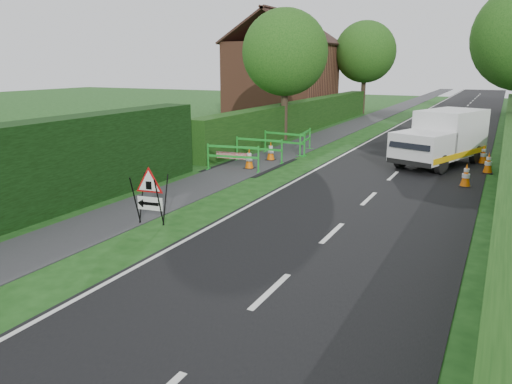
% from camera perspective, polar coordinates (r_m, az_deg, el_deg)
% --- Properties ---
extents(ground, '(120.00, 120.00, 0.00)m').
position_cam_1_polar(ground, '(9.55, -14.97, -10.41)').
color(ground, '#163F12').
rests_on(ground, ground).
extents(road_surface, '(6.00, 90.00, 0.02)m').
position_cam_1_polar(road_surface, '(41.72, 21.93, 8.02)').
color(road_surface, black).
rests_on(road_surface, ground).
extents(footpath, '(2.00, 90.00, 0.02)m').
position_cam_1_polar(footpath, '(42.52, 14.48, 8.70)').
color(footpath, '#2D2D30').
rests_on(footpath, ground).
extents(hedge_west_far, '(1.00, 24.00, 1.80)m').
position_cam_1_polar(hedge_west_far, '(30.67, 5.50, 7.02)').
color(hedge_west_far, '#14380F').
rests_on(hedge_west_far, ground).
extents(house_west, '(7.50, 7.40, 7.88)m').
position_cam_1_polar(house_west, '(39.73, 2.98, 12.94)').
color(house_west, brown).
rests_on(house_west, ground).
extents(tree_nw, '(4.40, 4.40, 6.70)m').
position_cam_1_polar(tree_nw, '(26.56, 3.34, 15.61)').
color(tree_nw, '#2D2116').
rests_on(tree_nw, ground).
extents(tree_fw, '(4.80, 4.80, 7.24)m').
position_cam_1_polar(tree_fw, '(41.75, 12.38, 15.36)').
color(tree_fw, '#2D2116').
rests_on(tree_fw, ground).
extents(triangle_sign, '(0.95, 0.95, 1.25)m').
position_cam_1_polar(triangle_sign, '(12.63, -12.23, 0.06)').
color(triangle_sign, black).
rests_on(triangle_sign, ground).
extents(works_van, '(3.28, 5.03, 2.15)m').
position_cam_1_polar(works_van, '(21.09, 20.55, 5.92)').
color(works_van, silver).
rests_on(works_van, ground).
extents(traffic_cone_0, '(0.38, 0.38, 0.79)m').
position_cam_1_polar(traffic_cone_0, '(17.73, 22.88, 1.78)').
color(traffic_cone_0, black).
rests_on(traffic_cone_0, ground).
extents(traffic_cone_1, '(0.38, 0.38, 0.79)m').
position_cam_1_polar(traffic_cone_1, '(20.28, 25.02, 3.03)').
color(traffic_cone_1, black).
rests_on(traffic_cone_1, ground).
extents(traffic_cone_2, '(0.38, 0.38, 0.79)m').
position_cam_1_polar(traffic_cone_2, '(22.13, 24.55, 3.93)').
color(traffic_cone_2, black).
rests_on(traffic_cone_2, ground).
extents(traffic_cone_3, '(0.38, 0.38, 0.79)m').
position_cam_1_polar(traffic_cone_3, '(19.20, -0.78, 3.82)').
color(traffic_cone_3, black).
rests_on(traffic_cone_3, ground).
extents(traffic_cone_4, '(0.38, 0.38, 0.79)m').
position_cam_1_polar(traffic_cone_4, '(20.91, 1.69, 4.69)').
color(traffic_cone_4, black).
rests_on(traffic_cone_4, ground).
extents(ped_barrier_0, '(2.09, 0.69, 1.00)m').
position_cam_1_polar(ped_barrier_0, '(18.77, -2.66, 4.30)').
color(ped_barrier_0, green).
rests_on(ped_barrier_0, ground).
extents(ped_barrier_1, '(2.07, 0.45, 1.00)m').
position_cam_1_polar(ped_barrier_1, '(20.50, 0.35, 5.17)').
color(ped_barrier_1, green).
rests_on(ped_barrier_1, ground).
extents(ped_barrier_2, '(2.09, 0.57, 1.00)m').
position_cam_1_polar(ped_barrier_2, '(22.33, 3.27, 5.92)').
color(ped_barrier_2, green).
rests_on(ped_barrier_2, ground).
extents(ped_barrier_3, '(0.64, 2.09, 1.00)m').
position_cam_1_polar(ped_barrier_3, '(22.87, 5.65, 6.07)').
color(ped_barrier_3, green).
rests_on(ped_barrier_3, ground).
extents(redwhite_plank, '(1.50, 0.16, 0.25)m').
position_cam_1_polar(redwhite_plank, '(19.65, -2.56, 2.89)').
color(redwhite_plank, red).
rests_on(redwhite_plank, ground).
extents(hatchback_car, '(1.78, 3.50, 1.14)m').
position_cam_1_polar(hatchback_car, '(31.12, 19.35, 7.44)').
color(hatchback_car, silver).
rests_on(hatchback_car, ground).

